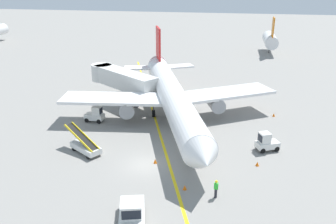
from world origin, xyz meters
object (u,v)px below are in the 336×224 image
(jet_bridge, at_px, (119,78))
(pushback_tug, at_px, (132,212))
(baggage_tug_by_cargo_door, at_px, (266,143))
(safety_cone_tail_area, at_px, (155,161))
(baggage_tug_near_wing, at_px, (95,115))
(safety_cone_wingtip_right, at_px, (185,187))
(ground_crew_marshaller, at_px, (216,188))
(safety_cone_nose_left, at_px, (184,107))
(belt_loader_forward_hold, at_px, (85,146))
(airliner, at_px, (172,95))
(safety_cone_wingtip_left, at_px, (274,115))
(safety_cone_nose_right, at_px, (257,164))

(jet_bridge, distance_m, pushback_tug, 28.35)
(baggage_tug_by_cargo_door, xyz_separation_m, safety_cone_tail_area, (-11.20, -4.91, -0.71))
(pushback_tug, bearing_deg, baggage_tug_near_wing, 118.95)
(safety_cone_wingtip_right, bearing_deg, ground_crew_marshaller, -13.83)
(ground_crew_marshaller, relative_size, safety_cone_tail_area, 3.86)
(safety_cone_nose_left, bearing_deg, safety_cone_tail_area, -92.34)
(safety_cone_wingtip_right, bearing_deg, belt_loader_forward_hold, 156.48)
(jet_bridge, xyz_separation_m, safety_cone_tail_area, (9.31, -17.35, -3.32))
(airliner, xyz_separation_m, safety_cone_wingtip_left, (13.31, 3.72, -3.20))
(safety_cone_nose_right, relative_size, safety_cone_wingtip_right, 1.00)
(safety_cone_nose_left, xyz_separation_m, safety_cone_tail_area, (-0.66, -16.03, 0.00))
(jet_bridge, distance_m, baggage_tug_by_cargo_door, 24.13)
(baggage_tug_by_cargo_door, height_order, ground_crew_marshaller, baggage_tug_by_cargo_door)
(safety_cone_wingtip_left, bearing_deg, safety_cone_wingtip_right, -116.10)
(safety_cone_nose_left, relative_size, safety_cone_wingtip_right, 1.00)
(baggage_tug_by_cargo_door, bearing_deg, safety_cone_nose_left, 133.47)
(safety_cone_nose_right, bearing_deg, baggage_tug_near_wing, 158.82)
(baggage_tug_near_wing, bearing_deg, safety_cone_nose_left, 33.29)
(pushback_tug, bearing_deg, safety_cone_nose_left, 89.05)
(belt_loader_forward_hold, height_order, safety_cone_wingtip_left, belt_loader_forward_hold)
(airliner, distance_m, safety_cone_wingtip_right, 16.28)
(pushback_tug, bearing_deg, ground_crew_marshaller, 36.10)
(pushback_tug, distance_m, baggage_tug_by_cargo_door, 17.89)
(airliner, distance_m, safety_cone_wingtip_left, 14.19)
(airliner, height_order, jet_bridge, airliner)
(baggage_tug_by_cargo_door, bearing_deg, belt_loader_forward_hold, -168.13)
(baggage_tug_by_cargo_door, height_order, safety_cone_wingtip_right, baggage_tug_by_cargo_door)
(ground_crew_marshaller, xyz_separation_m, safety_cone_wingtip_left, (6.64, 19.87, -0.69))
(baggage_tug_near_wing, bearing_deg, belt_loader_forward_hold, -76.08)
(pushback_tug, height_order, safety_cone_nose_left, pushback_tug)
(baggage_tug_near_wing, bearing_deg, baggage_tug_by_cargo_door, -11.24)
(jet_bridge, xyz_separation_m, belt_loader_forward_hold, (1.43, -16.45, -2.77))
(airliner, height_order, safety_cone_tail_area, airliner)
(safety_cone_wingtip_right, bearing_deg, safety_cone_wingtip_left, 63.90)
(belt_loader_forward_hold, height_order, safety_cone_tail_area, belt_loader_forward_hold)
(baggage_tug_near_wing, distance_m, baggage_tug_by_cargo_door, 21.52)
(ground_crew_marshaller, xyz_separation_m, safety_cone_wingtip_right, (-2.76, 0.68, -0.69))
(pushback_tug, relative_size, baggage_tug_by_cargo_door, 1.46)
(baggage_tug_by_cargo_door, height_order, safety_cone_wingtip_left, baggage_tug_by_cargo_door)
(safety_cone_nose_left, distance_m, safety_cone_nose_right, 17.50)
(safety_cone_nose_right, distance_m, safety_cone_wingtip_left, 14.06)
(belt_loader_forward_hold, relative_size, safety_cone_tail_area, 11.10)
(airliner, distance_m, baggage_tug_by_cargo_door, 13.46)
(safety_cone_wingtip_left, relative_size, safety_cone_tail_area, 1.00)
(airliner, height_order, safety_cone_wingtip_right, airliner)
(baggage_tug_near_wing, xyz_separation_m, baggage_tug_by_cargo_door, (21.11, -4.20, 0.00))
(jet_bridge, height_order, ground_crew_marshaller, jet_bridge)
(baggage_tug_by_cargo_door, bearing_deg, pushback_tug, -127.82)
(safety_cone_wingtip_left, xyz_separation_m, safety_cone_wingtip_right, (-9.40, -19.19, 0.00))
(airliner, xyz_separation_m, baggage_tug_near_wing, (-9.58, -2.29, -2.49))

